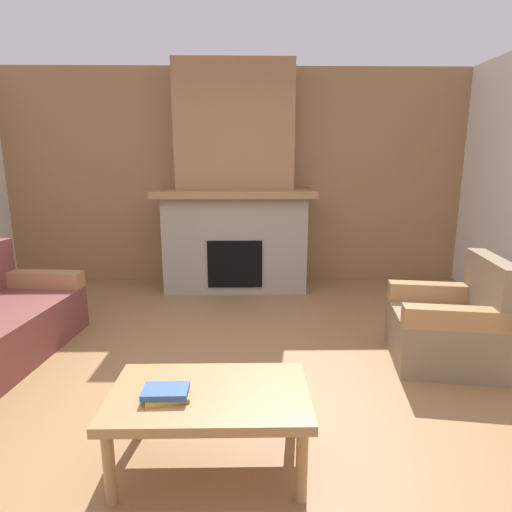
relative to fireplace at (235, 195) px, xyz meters
name	(u,v)px	position (x,y,z in m)	size (l,w,h in m)	color
ground	(225,397)	(0.00, -2.62, -1.16)	(9.00, 9.00, 0.00)	olive
wall_back_wood_panel	(236,178)	(0.00, 0.38, 0.19)	(6.00, 0.12, 2.70)	#997047
fireplace	(235,195)	(0.00, 0.00, 0.00)	(1.90, 0.82, 2.70)	gray
armchair	(450,326)	(1.74, -2.12, -0.87)	(0.87, 0.87, 0.85)	#847056
coffee_table	(210,401)	(-0.04, -3.28, -0.79)	(1.00, 0.60, 0.43)	#A87A4C
book_stack_near_edge	(166,393)	(-0.24, -3.34, -0.71)	(0.24, 0.20, 0.05)	gold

